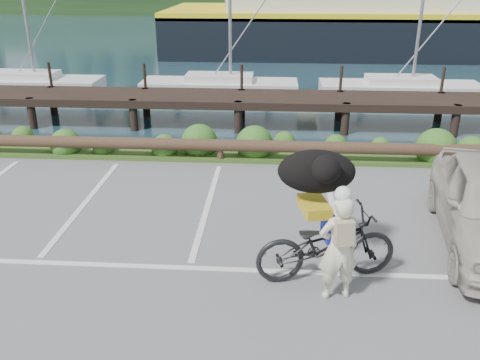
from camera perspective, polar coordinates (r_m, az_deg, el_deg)
name	(u,v)px	position (r m, az deg, el deg)	size (l,w,h in m)	color
ground	(193,255)	(8.87, -5.27, -8.44)	(72.00, 72.00, 0.00)	#5D5D5F
harbor_backdrop	(270,0)	(86.09, 3.40, 19.57)	(170.00, 160.00, 30.00)	#19313C
vegetation_strip	(223,151)	(13.63, -1.90, 3.28)	(34.00, 1.60, 0.10)	#3D5B21
log_rail	(221,162)	(12.99, -2.20, 2.05)	(32.00, 0.30, 0.60)	#443021
bicycle	(326,245)	(8.08, 9.66, -7.20)	(0.78, 2.24, 1.17)	black
cyclist	(339,248)	(7.54, 11.00, -7.52)	(0.61, 0.40, 1.66)	#EAE9C7
dog	(316,172)	(8.29, 8.58, 0.95)	(1.26, 0.62, 0.73)	black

